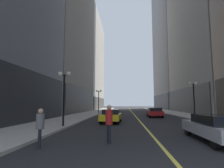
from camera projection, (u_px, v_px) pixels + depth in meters
ground_plane at (133, 113)px, 37.54m from camera, size 200.00×200.00×0.00m
sidewalk_left at (93, 112)px, 38.13m from camera, size 4.50×78.00×0.15m
sidewalk_right at (173, 113)px, 36.97m from camera, size 4.50×78.00×0.15m
lane_centre_stripe at (133, 113)px, 37.54m from camera, size 0.16×70.00×0.01m
building_left_far at (81, 63)px, 65.34m from camera, size 13.62×26.00×33.13m
building_right_far at (177, 2)px, 65.35m from camera, size 13.97×26.00×77.69m
car_silver at (217, 127)px, 8.94m from camera, size 1.89×4.71×1.32m
car_yellow at (111, 115)px, 17.89m from camera, size 2.00×4.08×1.32m
car_red at (155, 112)px, 25.70m from camera, size 2.03×4.53×1.32m
pedestrian_in_red_jacket at (109, 121)px, 8.68m from camera, size 0.47×0.47×1.81m
pedestrian_in_grey_suit at (40, 125)px, 7.67m from camera, size 0.45×0.45×1.66m
street_lamp_left_near at (64, 86)px, 14.32m from camera, size 1.06×0.36×4.43m
street_lamp_left_far at (99, 96)px, 33.23m from camera, size 1.06×0.36×4.43m
street_lamp_right_mid at (194, 92)px, 20.96m from camera, size 1.06×0.36×4.43m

